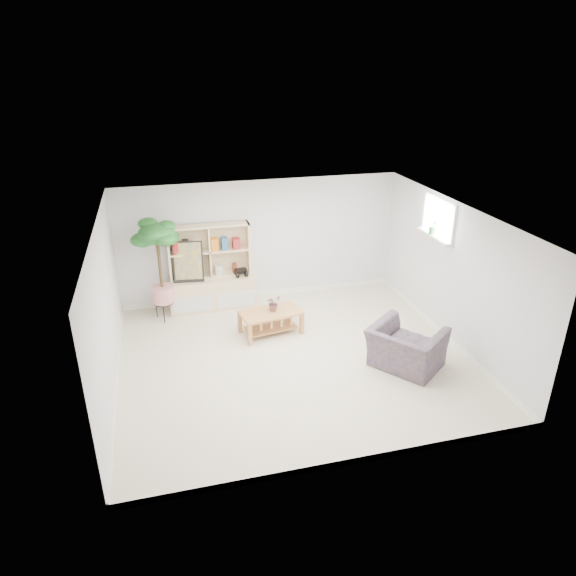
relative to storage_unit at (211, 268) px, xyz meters
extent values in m
cube|color=silver|center=(1.02, -2.24, -0.83)|extent=(5.50, 5.00, 0.01)
cube|color=white|center=(1.02, -2.24, 1.57)|extent=(5.50, 5.00, 0.01)
cube|color=silver|center=(1.02, 0.26, 0.37)|extent=(5.50, 0.01, 2.40)
cube|color=silver|center=(1.02, -4.74, 0.37)|extent=(5.50, 0.01, 2.40)
cube|color=silver|center=(-1.73, -2.24, 0.37)|extent=(0.01, 5.00, 2.40)
cube|color=silver|center=(3.77, -2.24, 0.37)|extent=(0.01, 5.00, 2.40)
cube|color=white|center=(3.69, -1.64, 0.85)|extent=(0.14, 1.00, 0.04)
imported|color=#21612D|center=(0.92, -1.28, -0.26)|extent=(0.33, 0.32, 0.28)
imported|color=navy|center=(2.67, -2.92, -0.43)|extent=(1.37, 1.40, 0.78)
imported|color=#22632A|center=(3.69, -1.56, 1.00)|extent=(0.18, 0.16, 0.26)
camera|label=1|loc=(-0.86, -9.16, 3.65)|focal=32.00mm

